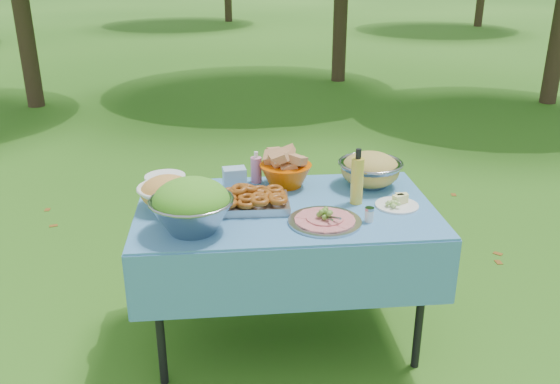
# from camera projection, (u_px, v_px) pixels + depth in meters

# --- Properties ---
(ground) EXTENTS (80.00, 80.00, 0.00)m
(ground) POSITION_uv_depth(u_px,v_px,m) (285.00, 335.00, 3.21)
(ground) COLOR #163E0B
(ground) RESTS_ON ground
(picnic_table) EXTENTS (1.46, 0.86, 0.76)m
(picnic_table) POSITION_uv_depth(u_px,v_px,m) (285.00, 274.00, 3.07)
(picnic_table) COLOR #7BBDED
(picnic_table) RESTS_ON ground
(salad_bowl) EXTENTS (0.39, 0.39, 0.25)m
(salad_bowl) POSITION_uv_depth(u_px,v_px,m) (192.00, 206.00, 2.63)
(salad_bowl) COLOR gray
(salad_bowl) RESTS_ON picnic_table
(pasta_bowl_white) EXTENTS (0.32, 0.32, 0.16)m
(pasta_bowl_white) POSITION_uv_depth(u_px,v_px,m) (167.00, 192.00, 2.90)
(pasta_bowl_white) COLOR white
(pasta_bowl_white) RESTS_ON picnic_table
(plate_stack) EXTENTS (0.26, 0.26, 0.07)m
(plate_stack) POSITION_uv_depth(u_px,v_px,m) (165.00, 182.00, 3.15)
(plate_stack) COLOR white
(plate_stack) RESTS_ON picnic_table
(wipes_box) EXTENTS (0.13, 0.10, 0.11)m
(wipes_box) POSITION_uv_depth(u_px,v_px,m) (235.00, 178.00, 3.15)
(wipes_box) COLOR #91B9DD
(wipes_box) RESTS_ON picnic_table
(sanitizer_bottle) EXTENTS (0.07, 0.07, 0.17)m
(sanitizer_bottle) POSITION_uv_depth(u_px,v_px,m) (256.00, 167.00, 3.21)
(sanitizer_bottle) COLOR #CF779C
(sanitizer_bottle) RESTS_ON picnic_table
(bread_bowl) EXTENTS (0.34, 0.34, 0.19)m
(bread_bowl) POSITION_uv_depth(u_px,v_px,m) (286.00, 170.00, 3.15)
(bread_bowl) COLOR #D04E00
(bread_bowl) RESTS_ON picnic_table
(pasta_bowl_steel) EXTENTS (0.36, 0.36, 0.18)m
(pasta_bowl_steel) POSITION_uv_depth(u_px,v_px,m) (370.00, 169.00, 3.17)
(pasta_bowl_steel) COLOR gray
(pasta_bowl_steel) RESTS_ON picnic_table
(fried_tray) EXTENTS (0.36, 0.26, 0.08)m
(fried_tray) POSITION_uv_depth(u_px,v_px,m) (252.00, 200.00, 2.90)
(fried_tray) COLOR #A3A3A7
(fried_tray) RESTS_ON picnic_table
(charcuterie_platter) EXTENTS (0.41, 0.41, 0.08)m
(charcuterie_platter) POSITION_uv_depth(u_px,v_px,m) (325.00, 215.00, 2.74)
(charcuterie_platter) COLOR #A7A8AE
(charcuterie_platter) RESTS_ON picnic_table
(oil_bottle) EXTENTS (0.07, 0.07, 0.28)m
(oil_bottle) POSITION_uv_depth(u_px,v_px,m) (357.00, 176.00, 2.92)
(oil_bottle) COLOR gold
(oil_bottle) RESTS_ON picnic_table
(cheese_plate) EXTENTS (0.24, 0.24, 0.06)m
(cheese_plate) POSITION_uv_depth(u_px,v_px,m) (397.00, 201.00, 2.92)
(cheese_plate) COLOR white
(cheese_plate) RESTS_ON picnic_table
(shaker) EXTENTS (0.05, 0.05, 0.07)m
(shaker) POSITION_uv_depth(u_px,v_px,m) (369.00, 215.00, 2.75)
(shaker) COLOR silver
(shaker) RESTS_ON picnic_table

